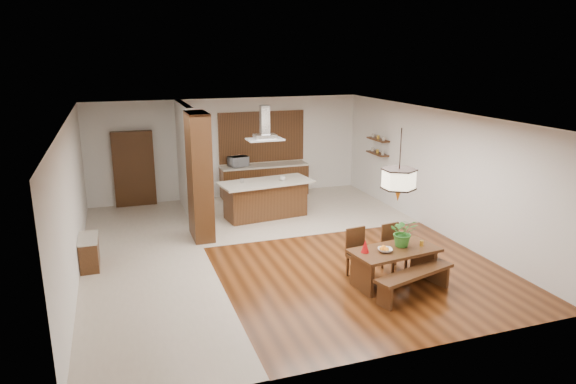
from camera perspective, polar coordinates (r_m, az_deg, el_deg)
name	(u,v)px	position (r m, az deg, el deg)	size (l,w,h in m)	color
room_shell	(274,156)	(10.77, -1.51, 4.04)	(9.00, 9.04, 2.92)	#3E1E0B
tile_hallway	(146,264)	(10.91, -15.48, -7.70)	(2.50, 9.00, 0.01)	beige
tile_kitchen	(291,210)	(13.96, 0.36, -2.07)	(5.50, 4.00, 0.01)	beige
soffit_band	(274,116)	(10.64, -1.54, 8.39)	(8.00, 9.00, 0.02)	#3A1D0E
partition_pier	(200,177)	(11.73, -9.81, 1.69)	(0.45, 1.00, 2.90)	#311C0D
partition_stub	(186,159)	(13.77, -11.25, 3.60)	(0.18, 2.40, 2.90)	silver
hallway_console	(89,252)	(10.99, -21.21, -6.28)	(0.37, 0.88, 0.63)	#311C0D
hallway_doorway	(134,169)	(14.82, -16.75, 2.47)	(1.10, 0.20, 2.10)	#311C0D
rear_counter	(265,180)	(15.32, -2.63, 1.31)	(2.60, 0.62, 0.95)	#311C0D
kitchen_window	(262,137)	(15.32, -2.96, 6.16)	(2.60, 0.08, 1.50)	#A45D31
shelf_lower	(377,154)	(14.76, 9.91, 4.23)	(0.26, 0.90, 0.04)	#311C0D
shelf_upper	(378,140)	(14.69, 9.98, 5.77)	(0.26, 0.90, 0.04)	#311C0D
dining_table	(394,258)	(9.70, 11.72, -7.21)	(1.72, 1.02, 0.68)	#311C0D
dining_bench	(414,284)	(9.40, 13.86, -9.87)	(1.66, 0.36, 0.47)	#311C0D
dining_chair_left	(360,254)	(9.85, 8.05, -6.84)	(0.42, 0.42, 0.95)	#311C0D
dining_chair_right	(395,248)	(10.32, 11.79, -6.10)	(0.40, 0.40, 0.91)	#311C0D
pendant_lantern	(400,165)	(9.19, 12.30, 2.92)	(0.64, 0.64, 1.31)	beige
foliage_plant	(403,232)	(9.72, 12.71, -4.37)	(0.50, 0.43, 0.55)	#327B29
fruit_bowl	(385,250)	(9.47, 10.73, -6.35)	(0.26, 0.26, 0.06)	beige
napkin_cone	(365,246)	(9.35, 8.57, -5.97)	(0.15, 0.15, 0.24)	red
gold_ornament	(422,243)	(9.88, 14.63, -5.53)	(0.07, 0.07, 0.10)	gold
kitchen_island	(266,199)	(13.29, -2.50, -0.75)	(2.47, 1.31, 0.97)	#311C0D
range_hood	(265,123)	(12.90, -2.60, 7.68)	(0.90, 0.55, 0.87)	silver
island_cup	(283,179)	(13.18, -0.60, 1.50)	(0.13, 0.13, 0.11)	silver
microwave	(238,161)	(15.01, -5.56, 3.40)	(0.54, 0.37, 0.30)	#BBBCC2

